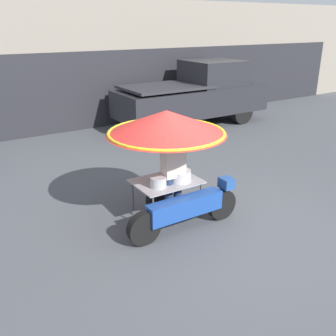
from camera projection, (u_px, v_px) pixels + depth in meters
The scene contains 5 objects.
ground_plane at pixel (220, 229), 6.23m from camera, with size 36.00×36.00×0.00m, color #4C4F54.
shopfront_building at pixel (58, 65), 12.00m from camera, with size 28.00×2.06×3.94m.
vendor_motorcycle_cart at pixel (168, 135), 6.06m from camera, with size 2.07×1.98×1.90m.
vendor_person at pixel (173, 170), 6.23m from camera, with size 0.38×0.22×1.62m.
pickup_truck at pixel (195, 95), 12.32m from camera, with size 5.11×1.83×2.06m.
Camera 1 is at (-3.64, -4.14, 3.20)m, focal length 40.00 mm.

